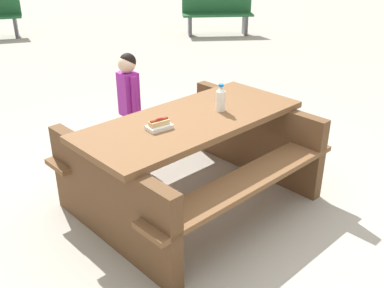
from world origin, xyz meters
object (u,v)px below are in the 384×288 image
at_px(child_in_coat, 129,94).
at_px(park_bench_mid, 217,13).
at_px(picnic_table, 192,153).
at_px(hotdog_tray, 159,125).
at_px(soda_bottle, 221,99).

distance_m(child_in_coat, park_bench_mid, 6.01).
height_order(picnic_table, child_in_coat, child_in_coat).
xyz_separation_m(picnic_table, hotdog_tray, (0.32, 0.03, 0.34)).
height_order(picnic_table, park_bench_mid, park_bench_mid).
bearing_deg(child_in_coat, picnic_table, 90.62).
relative_size(child_in_coat, park_bench_mid, 0.72).
bearing_deg(hotdog_tray, soda_bottle, -179.70).
bearing_deg(hotdog_tray, park_bench_mid, -134.26).
height_order(picnic_table, soda_bottle, soda_bottle).
relative_size(soda_bottle, hotdog_tray, 1.19).
bearing_deg(park_bench_mid, soda_bottle, 49.40).
xyz_separation_m(hotdog_tray, park_bench_mid, (-4.82, -4.94, -0.33)).
relative_size(hotdog_tray, child_in_coat, 0.17).
xyz_separation_m(picnic_table, soda_bottle, (-0.26, 0.03, 0.41)).
height_order(picnic_table, hotdog_tray, hotdog_tray).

